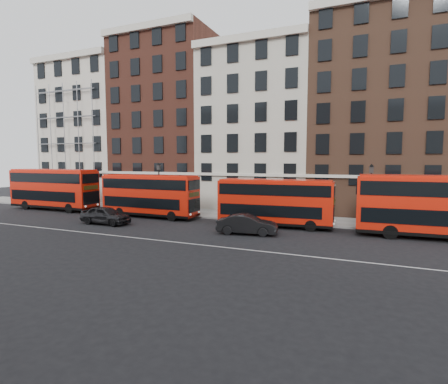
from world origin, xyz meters
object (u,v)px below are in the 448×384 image
at_px(bus_b, 150,195).
at_px(car_front, 247,224).
at_px(bus_d, 437,205).
at_px(bus_c, 275,202).
at_px(car_rear, 106,215).
at_px(bus_a, 53,188).

bearing_deg(bus_b, car_front, -17.10).
xyz_separation_m(bus_d, car_front, (-13.30, -3.80, -1.74)).
xyz_separation_m(bus_b, bus_d, (25.09, -0.00, 0.20)).
xyz_separation_m(bus_c, bus_d, (12.14, 0.00, 0.30)).
bearing_deg(car_front, bus_d, -83.43).
bearing_deg(car_rear, bus_b, -16.73).
distance_m(bus_b, bus_c, 12.96).
xyz_separation_m(bus_c, car_rear, (-14.42, -4.75, -1.40)).
bearing_deg(bus_a, bus_b, -0.25).
relative_size(bus_b, bus_c, 1.03).
xyz_separation_m(bus_d, car_rear, (-26.56, -4.75, -1.70)).
bearing_deg(bus_a, bus_d, -0.25).
distance_m(bus_a, bus_b, 13.37).
bearing_deg(bus_b, bus_a, -179.24).
bearing_deg(car_rear, car_front, -85.51).
distance_m(bus_b, car_rear, 5.19).
bearing_deg(bus_b, bus_c, 0.75).
relative_size(bus_d, car_front, 2.40).
bearing_deg(car_front, bus_c, -26.37).
relative_size(bus_a, bus_b, 1.10).
relative_size(bus_c, car_rear, 2.08).
bearing_deg(bus_a, bus_c, -0.25).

